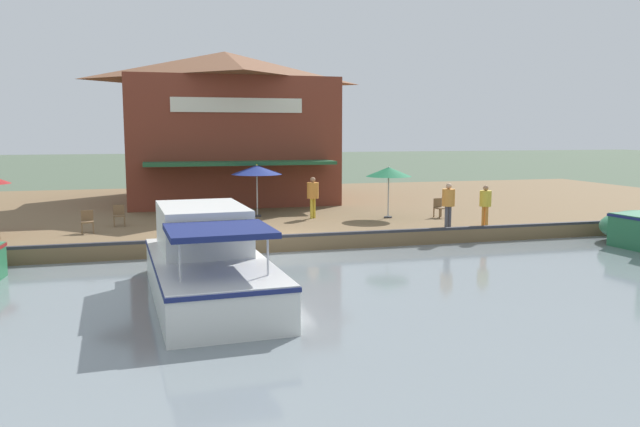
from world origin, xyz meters
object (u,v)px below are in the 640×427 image
motorboat_far_downstream (205,261)px  tree_downstream_bank (167,111)px  cafe_chair_back_row_seat (87,220)px  waterfront_restaurant (226,125)px  person_mid_patio (313,192)px  person_at_quay_edge (485,201)px  cafe_chair_far_corner_seat (119,214)px  patio_umbrella_back_row (389,172)px  patio_umbrella_mid_patio_right (257,170)px  cafe_chair_beside_entrance (439,207)px  person_near_entrance (448,200)px

motorboat_far_downstream → tree_downstream_bank: 21.54m
cafe_chair_back_row_seat → motorboat_far_downstream: size_ratio=0.10×
waterfront_restaurant → person_mid_patio: bearing=16.4°
tree_downstream_bank → motorboat_far_downstream: bearing=0.9°
person_at_quay_edge → cafe_chair_far_corner_seat: bearing=-105.2°
cafe_chair_far_corner_seat → person_mid_patio: person_mid_patio is taller
patio_umbrella_back_row → motorboat_far_downstream: (8.95, -8.75, -1.69)m
patio_umbrella_mid_patio_right → person_mid_patio: patio_umbrella_mid_patio_right is taller
cafe_chair_beside_entrance → cafe_chair_back_row_seat: (0.48, -14.69, 0.00)m
person_at_quay_edge → person_near_entrance: 1.63m
person_mid_patio → tree_downstream_bank: 13.34m
patio_umbrella_mid_patio_right → tree_downstream_bank: bearing=-160.6°
patio_umbrella_back_row → person_near_entrance: patio_umbrella_back_row is taller
person_near_entrance → person_mid_patio: bearing=-131.5°
person_near_entrance → tree_downstream_bank: (-15.38, -10.35, 3.83)m
person_mid_patio → cafe_chair_beside_entrance: bearing=77.6°
waterfront_restaurant → cafe_chair_far_corner_seat: (9.24, -5.45, -3.68)m
person_mid_patio → person_near_entrance: size_ratio=1.03×
patio_umbrella_mid_patio_right → cafe_chair_far_corner_seat: (1.37, -5.86, -1.62)m
patio_umbrella_mid_patio_right → tree_downstream_bank: 11.13m
cafe_chair_beside_entrance → person_near_entrance: size_ratio=0.48×
person_mid_patio → person_at_quay_edge: (4.02, 6.14, -0.12)m
patio_umbrella_back_row → person_near_entrance: (3.29, 1.26, -0.91)m
cafe_chair_far_corner_seat → patio_umbrella_back_row: bearing=87.1°
cafe_chair_beside_entrance → cafe_chair_far_corner_seat: 13.66m
cafe_chair_far_corner_seat → person_near_entrance: person_near_entrance is taller
waterfront_restaurant → motorboat_far_downstream: 19.35m
waterfront_restaurant → patio_umbrella_back_row: waterfront_restaurant is taller
patio_umbrella_back_row → cafe_chair_beside_entrance: size_ratio=2.69×
cafe_chair_back_row_seat → waterfront_restaurant: bearing=148.9°
patio_umbrella_mid_patio_right → cafe_chair_beside_entrance: 8.29m
cafe_chair_back_row_seat → person_at_quay_edge: size_ratio=0.52×
cafe_chair_back_row_seat → motorboat_far_downstream: (7.97, 3.70, -0.14)m
patio_umbrella_mid_patio_right → cafe_chair_beside_entrance: patio_umbrella_mid_patio_right is taller
person_at_quay_edge → tree_downstream_bank: 19.89m
patio_umbrella_mid_patio_right → cafe_chair_far_corner_seat: bearing=-76.9°
cafe_chair_back_row_seat → person_at_quay_edge: bearing=81.4°
patio_umbrella_back_row → person_near_entrance: bearing=20.9°
waterfront_restaurant → motorboat_far_downstream: waterfront_restaurant is taller
cafe_chair_far_corner_seat → person_at_quay_edge: bearing=74.8°
person_near_entrance → motorboat_far_downstream: bearing=-60.5°
tree_downstream_bank → cafe_chair_back_row_seat: bearing=-14.4°
person_mid_patio → tree_downstream_bank: tree_downstream_bank is taller
person_near_entrance → motorboat_far_downstream: 11.52m
patio_umbrella_mid_patio_right → cafe_chair_back_row_seat: (2.91, -6.93, -1.62)m
cafe_chair_back_row_seat → person_mid_patio: 9.37m
person_at_quay_edge → person_near_entrance: (-0.02, -1.63, 0.09)m
waterfront_restaurant → patio_umbrella_back_row: bearing=31.2°
patio_umbrella_mid_patio_right → motorboat_far_downstream: bearing=-16.5°
waterfront_restaurant → person_mid_patio: (9.10, 2.68, -3.00)m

